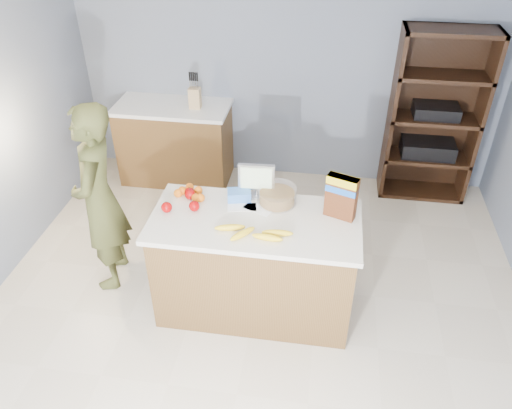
# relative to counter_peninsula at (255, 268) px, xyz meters

# --- Properties ---
(floor) EXTENTS (4.50, 5.00, 0.02)m
(floor) POSITION_rel_counter_peninsula_xyz_m (0.00, -0.30, -0.42)
(floor) COLOR beige
(floor) RESTS_ON ground
(walls) EXTENTS (4.52, 5.02, 2.51)m
(walls) POSITION_rel_counter_peninsula_xyz_m (0.00, -0.30, 1.24)
(walls) COLOR slate
(walls) RESTS_ON ground
(counter_peninsula) EXTENTS (1.56, 0.76, 0.90)m
(counter_peninsula) POSITION_rel_counter_peninsula_xyz_m (0.00, 0.00, 0.00)
(counter_peninsula) COLOR brown
(counter_peninsula) RESTS_ON ground
(back_cabinet) EXTENTS (1.24, 0.62, 0.90)m
(back_cabinet) POSITION_rel_counter_peninsula_xyz_m (-1.20, 1.90, 0.04)
(back_cabinet) COLOR brown
(back_cabinet) RESTS_ON ground
(shelving_unit) EXTENTS (0.90, 0.40, 1.80)m
(shelving_unit) POSITION_rel_counter_peninsula_xyz_m (1.55, 2.05, 0.45)
(shelving_unit) COLOR black
(shelving_unit) RESTS_ON ground
(person) EXTENTS (0.51, 0.67, 1.65)m
(person) POSITION_rel_counter_peninsula_xyz_m (-1.30, 0.17, 0.41)
(person) COLOR #444821
(person) RESTS_ON ground
(knife_block) EXTENTS (0.12, 0.10, 0.31)m
(knife_block) POSITION_rel_counter_peninsula_xyz_m (-0.93, 1.88, 0.60)
(knife_block) COLOR tan
(knife_block) RESTS_ON back_cabinet
(envelopes) EXTENTS (0.37, 0.19, 0.00)m
(envelopes) POSITION_rel_counter_peninsula_xyz_m (-0.06, 0.14, 0.49)
(envelopes) COLOR white
(envelopes) RESTS_ON counter_peninsula
(bananas) EXTENTS (0.57, 0.21, 0.05)m
(bananas) POSITION_rel_counter_peninsula_xyz_m (0.02, -0.19, 0.51)
(bananas) COLOR yellow
(bananas) RESTS_ON counter_peninsula
(apples) EXTENTS (0.28, 0.30, 0.08)m
(apples) POSITION_rel_counter_peninsula_xyz_m (-0.56, 0.11, 0.53)
(apples) COLOR #980304
(apples) RESTS_ON counter_peninsula
(oranges) EXTENTS (0.26, 0.21, 0.07)m
(oranges) POSITION_rel_counter_peninsula_xyz_m (-0.54, 0.23, 0.52)
(oranges) COLOR #F6600F
(oranges) RESTS_ON counter_peninsula
(blue_carton) EXTENTS (0.20, 0.16, 0.08)m
(blue_carton) POSITION_rel_counter_peninsula_xyz_m (-0.16, 0.24, 0.52)
(blue_carton) COLOR blue
(blue_carton) RESTS_ON counter_peninsula
(salad_bowl) EXTENTS (0.30, 0.30, 0.13)m
(salad_bowl) POSITION_rel_counter_peninsula_xyz_m (0.13, 0.24, 0.54)
(salad_bowl) COLOR #267219
(salad_bowl) RESTS_ON counter_peninsula
(tv) EXTENTS (0.28, 0.12, 0.28)m
(tv) POSITION_rel_counter_peninsula_xyz_m (-0.04, 0.31, 0.64)
(tv) COLOR silver
(tv) RESTS_ON counter_peninsula
(cereal_box) EXTENTS (0.24, 0.16, 0.34)m
(cereal_box) POSITION_rel_counter_peninsula_xyz_m (0.61, 0.13, 0.68)
(cereal_box) COLOR #592B14
(cereal_box) RESTS_ON counter_peninsula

